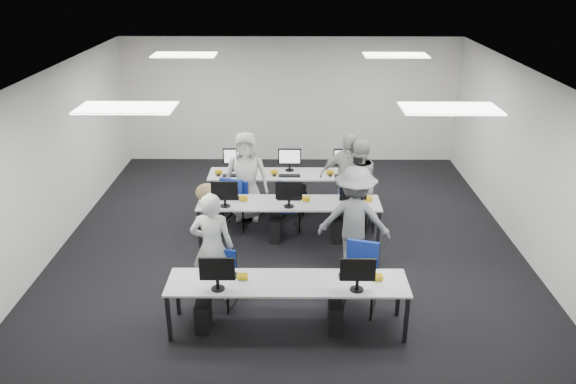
{
  "coord_description": "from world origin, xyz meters",
  "views": [
    {
      "loc": [
        0.07,
        -8.78,
        4.73
      ],
      "look_at": [
        -0.02,
        0.03,
        1.0
      ],
      "focal_mm": 35.0,
      "sensor_mm": 36.0,
      "label": 1
    }
  ],
  "objects_px": {
    "student_0": "(212,247)",
    "chair_3": "(288,216)",
    "chair_7": "(345,206)",
    "chair_1": "(359,289)",
    "chair_6": "(291,207)",
    "chair_2": "(236,214)",
    "student_2": "(246,176)",
    "chair_4": "(358,215)",
    "student_1": "(357,183)",
    "student_3": "(347,178)",
    "chair_0": "(221,289)",
    "photographer": "(354,220)",
    "chair_5": "(236,207)",
    "desk_mid": "(289,205)",
    "desk_front": "(287,285)"
  },
  "relations": [
    {
      "from": "student_0",
      "to": "chair_3",
      "type": "bearing_deg",
      "value": -113.85
    },
    {
      "from": "chair_7",
      "to": "chair_1",
      "type": "bearing_deg",
      "value": -109.65
    },
    {
      "from": "chair_3",
      "to": "chair_7",
      "type": "distance_m",
      "value": 1.17
    },
    {
      "from": "chair_6",
      "to": "chair_7",
      "type": "xyz_separation_m",
      "value": [
        1.04,
        0.01,
        0.0
      ]
    },
    {
      "from": "chair_2",
      "to": "student_2",
      "type": "distance_m",
      "value": 0.74
    },
    {
      "from": "chair_7",
      "to": "chair_4",
      "type": "bearing_deg",
      "value": -81.02
    },
    {
      "from": "student_1",
      "to": "student_3",
      "type": "bearing_deg",
      "value": -66.18
    },
    {
      "from": "chair_0",
      "to": "chair_3",
      "type": "distance_m",
      "value": 2.66
    },
    {
      "from": "chair_0",
      "to": "photographer",
      "type": "bearing_deg",
      "value": 39.98
    },
    {
      "from": "chair_7",
      "to": "student_1",
      "type": "bearing_deg",
      "value": -64.68
    },
    {
      "from": "chair_0",
      "to": "student_0",
      "type": "height_order",
      "value": "student_0"
    },
    {
      "from": "chair_6",
      "to": "student_3",
      "type": "bearing_deg",
      "value": 19.73
    },
    {
      "from": "student_1",
      "to": "chair_5",
      "type": "bearing_deg",
      "value": -24.88
    },
    {
      "from": "desk_mid",
      "to": "photographer",
      "type": "relative_size",
      "value": 1.81
    },
    {
      "from": "chair_6",
      "to": "student_0",
      "type": "distance_m",
      "value": 2.99
    },
    {
      "from": "student_0",
      "to": "photographer",
      "type": "distance_m",
      "value": 2.3
    },
    {
      "from": "chair_2",
      "to": "chair_6",
      "type": "xyz_separation_m",
      "value": [
        1.02,
        0.34,
        -0.01
      ]
    },
    {
      "from": "chair_3",
      "to": "student_3",
      "type": "relative_size",
      "value": 0.48
    },
    {
      "from": "chair_3",
      "to": "student_2",
      "type": "height_order",
      "value": "student_2"
    },
    {
      "from": "chair_3",
      "to": "student_1",
      "type": "height_order",
      "value": "student_1"
    },
    {
      "from": "desk_mid",
      "to": "chair_2",
      "type": "distance_m",
      "value": 1.19
    },
    {
      "from": "desk_front",
      "to": "chair_0",
      "type": "bearing_deg",
      "value": 150.25
    },
    {
      "from": "chair_3",
      "to": "student_0",
      "type": "relative_size",
      "value": 0.49
    },
    {
      "from": "chair_1",
      "to": "chair_4",
      "type": "xyz_separation_m",
      "value": [
        0.26,
        2.57,
        -0.05
      ]
    },
    {
      "from": "student_1",
      "to": "student_3",
      "type": "relative_size",
      "value": 0.96
    },
    {
      "from": "chair_5",
      "to": "chair_2",
      "type": "bearing_deg",
      "value": -69.12
    },
    {
      "from": "desk_mid",
      "to": "student_3",
      "type": "xyz_separation_m",
      "value": [
        1.08,
        0.84,
        0.19
      ]
    },
    {
      "from": "chair_4",
      "to": "chair_5",
      "type": "height_order",
      "value": "chair_5"
    },
    {
      "from": "desk_front",
      "to": "chair_7",
      "type": "bearing_deg",
      "value": 72.84
    },
    {
      "from": "desk_mid",
      "to": "chair_7",
      "type": "height_order",
      "value": "chair_7"
    },
    {
      "from": "desk_front",
      "to": "chair_4",
      "type": "bearing_deg",
      "value": 67.36
    },
    {
      "from": "chair_1",
      "to": "student_0",
      "type": "distance_m",
      "value": 2.19
    },
    {
      "from": "chair_7",
      "to": "chair_5",
      "type": "bearing_deg",
      "value": 164.28
    },
    {
      "from": "chair_0",
      "to": "photographer",
      "type": "xyz_separation_m",
      "value": [
        2.02,
        1.03,
        0.63
      ]
    },
    {
      "from": "chair_6",
      "to": "desk_mid",
      "type": "bearing_deg",
      "value": -71.48
    },
    {
      "from": "chair_0",
      "to": "student_2",
      "type": "height_order",
      "value": "student_2"
    },
    {
      "from": "desk_front",
      "to": "chair_1",
      "type": "height_order",
      "value": "chair_1"
    },
    {
      "from": "chair_7",
      "to": "student_0",
      "type": "relative_size",
      "value": 0.5
    },
    {
      "from": "desk_mid",
      "to": "chair_6",
      "type": "height_order",
      "value": "chair_6"
    },
    {
      "from": "chair_4",
      "to": "photographer",
      "type": "distance_m",
      "value": 1.62
    },
    {
      "from": "desk_mid",
      "to": "student_3",
      "type": "distance_m",
      "value": 1.38
    },
    {
      "from": "desk_mid",
      "to": "student_2",
      "type": "relative_size",
      "value": 1.86
    },
    {
      "from": "desk_front",
      "to": "chair_1",
      "type": "bearing_deg",
      "value": 25.6
    },
    {
      "from": "desk_front",
      "to": "chair_6",
      "type": "distance_m",
      "value": 3.47
    },
    {
      "from": "chair_0",
      "to": "chair_3",
      "type": "xyz_separation_m",
      "value": [
        0.96,
        2.48,
        0.0
      ]
    },
    {
      "from": "desk_front",
      "to": "chair_1",
      "type": "relative_size",
      "value": 3.25
    },
    {
      "from": "chair_2",
      "to": "student_3",
      "type": "distance_m",
      "value": 2.18
    },
    {
      "from": "chair_4",
      "to": "student_1",
      "type": "bearing_deg",
      "value": 109.99
    },
    {
      "from": "chair_4",
      "to": "student_0",
      "type": "distance_m",
      "value": 3.37
    },
    {
      "from": "chair_6",
      "to": "desk_front",
      "type": "bearing_deg",
      "value": -70.21
    }
  ]
}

